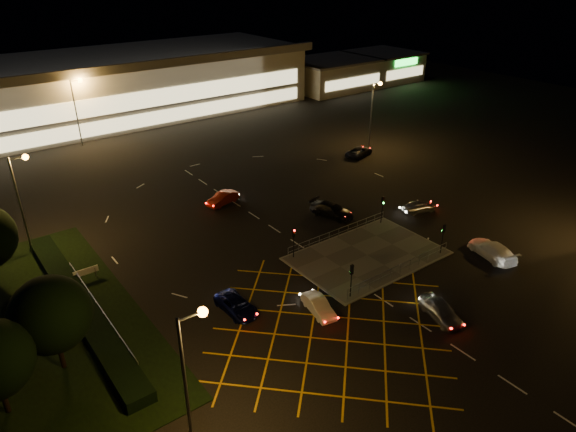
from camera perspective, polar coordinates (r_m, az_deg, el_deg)
ground at (r=50.67m, az=5.60°, el=-4.21°), size 180.00×180.00×0.00m
pedestrian_island at (r=50.65m, az=8.80°, el=-4.36°), size 14.00×9.00×0.12m
grass_verge at (r=45.79m, az=-28.03°, el=-11.45°), size 18.00×30.00×0.08m
hedge at (r=46.00m, az=-22.10°, el=-9.17°), size 2.00×26.00×1.00m
supermarket at (r=100.39m, az=-19.24°, el=13.49°), size 72.00×26.50×10.50m
retail_unit_a at (r=116.61m, az=4.83°, el=15.47°), size 18.80×14.80×6.35m
retail_unit_b at (r=127.58m, az=10.48°, el=16.12°), size 14.80×14.80×6.35m
streetlight_sw at (r=28.86m, az=-10.73°, el=-16.17°), size 1.78×0.56×10.03m
streetlight_nw at (r=53.69m, az=-27.44°, el=2.42°), size 1.78×0.56×10.03m
streetlight_ne at (r=77.39m, az=9.52°, el=11.91°), size 1.78×0.56×10.03m
streetlight_far_left at (r=84.45m, az=-22.35°, el=11.55°), size 1.78×0.56×10.03m
streetlight_far_right at (r=103.32m, az=-0.36°, el=15.98°), size 1.78×0.56×10.03m
signal_sw at (r=43.41m, az=7.07°, el=-6.43°), size 0.28×0.30×3.15m
signal_se at (r=51.46m, az=16.87°, el=-1.80°), size 0.28×0.30×3.15m
signal_nw at (r=48.56m, az=0.63°, el=-2.33°), size 0.28×0.30×3.15m
signal_ne at (r=55.87m, az=10.46°, el=1.30°), size 0.28×0.30×3.15m
tree_e at (r=38.39m, az=-24.86°, el=-9.92°), size 5.40×5.40×7.35m
car_near_silver at (r=43.51m, az=16.66°, el=-10.04°), size 2.85×4.63×1.47m
car_queue_white at (r=42.47m, az=3.40°, el=-9.95°), size 2.04×4.05×1.27m
car_left_blue at (r=42.74m, az=-5.77°, el=-9.82°), size 2.17×4.47×1.23m
car_far_dkgrey at (r=57.57m, az=4.88°, el=0.69°), size 3.55×5.54×1.50m
car_right_silver at (r=60.20m, az=14.31°, el=1.04°), size 4.21×2.56×1.34m
car_circ_red at (r=60.71m, az=-7.28°, el=1.95°), size 4.46×2.48×1.39m
car_east_grey at (r=76.07m, az=7.93°, el=7.11°), size 5.31×3.51×1.36m
car_approach_white at (r=53.36m, az=21.76°, el=-3.52°), size 3.45×5.70×1.54m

